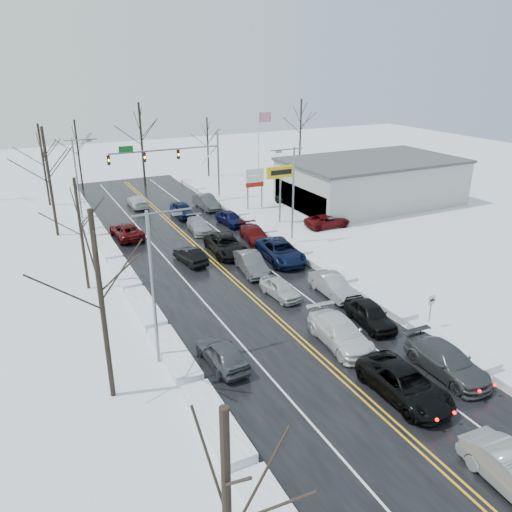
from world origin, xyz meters
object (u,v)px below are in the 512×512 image
dealership_building (371,181)px  tires_plus_sign (281,176)px  traffic_signal_mast (178,158)px  flagpole (260,144)px  oncoming_car_0 (191,263)px

dealership_building → tires_plus_sign: bearing=-171.5°
traffic_signal_mast → dealership_building: traffic_signal_mast is taller
traffic_signal_mast → flagpole: size_ratio=1.33×
flagpole → oncoming_car_0: size_ratio=2.43×
flagpole → oncoming_car_0: (-17.04, -20.66, -5.93)m
flagpole → oncoming_car_0: flagpole is taller
tires_plus_sign → flagpole: (4.67, 14.01, 0.93)m
tires_plus_sign → dealership_building: size_ratio=0.29×
traffic_signal_mast → oncoming_car_0: (-5.32, -18.65, -5.48)m
traffic_signal_mast → oncoming_car_0: size_ratio=3.23×
tires_plus_sign → dealership_building: bearing=8.5°
traffic_signal_mast → tires_plus_sign: 13.92m
traffic_signal_mast → tires_plus_sign: (7.05, -12.00, -0.49)m
traffic_signal_mast → oncoming_car_0: bearing=-105.9°
flagpole → oncoming_car_0: bearing=-129.5°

